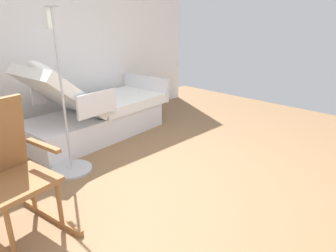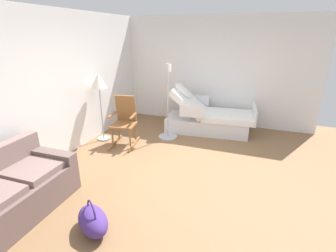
% 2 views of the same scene
% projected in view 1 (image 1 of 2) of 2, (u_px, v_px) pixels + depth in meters
% --- Properties ---
extents(ground_plane, '(6.88, 6.88, 0.00)m').
position_uv_depth(ground_plane, '(214.00, 191.00, 2.85)').
color(ground_plane, olive).
extents(side_wall, '(0.10, 4.92, 2.70)m').
position_uv_depth(side_wall, '(61.00, 36.00, 4.24)').
color(side_wall, white).
rests_on(side_wall, ground).
extents(hospital_bed, '(1.17, 2.14, 1.19)m').
position_uv_depth(hospital_bed, '(94.00, 114.00, 4.11)').
color(hospital_bed, silver).
rests_on(hospital_bed, ground).
extents(rocking_chair, '(0.83, 0.60, 1.05)m').
position_uv_depth(rocking_chair, '(10.00, 174.00, 2.14)').
color(rocking_chair, brown).
rests_on(rocking_chair, ground).
extents(iv_pole, '(0.44, 0.44, 1.69)m').
position_uv_depth(iv_pole, '(69.00, 150.00, 3.15)').
color(iv_pole, '#B2B5BA').
rests_on(iv_pole, ground).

